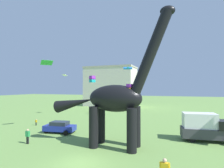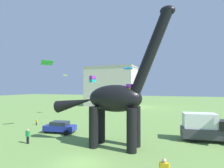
{
  "view_description": "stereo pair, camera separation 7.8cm",
  "coord_description": "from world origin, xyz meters",
  "px_view_note": "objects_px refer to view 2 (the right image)",
  "views": [
    {
      "loc": [
        7.43,
        -12.85,
        6.21
      ],
      "look_at": [
        0.76,
        5.36,
        6.57
      ],
      "focal_mm": 28.74,
      "sensor_mm": 36.0,
      "label": 1
    },
    {
      "loc": [
        7.5,
        -12.82,
        6.21
      ],
      "look_at": [
        0.76,
        5.36,
        6.57
      ],
      "focal_mm": 28.74,
      "sensor_mm": 36.0,
      "label": 2
    }
  ],
  "objects_px": {
    "parked_sedan_left": "(60,127)",
    "kite_drifting": "(128,68)",
    "person_watching_child": "(36,121)",
    "kite_mid_right": "(129,87)",
    "person_strolling_adult": "(28,135)",
    "kite_trailing": "(92,79)",
    "kite_far_left": "(65,75)",
    "parked_box_truck": "(206,127)",
    "dinosaur_sculpture": "(114,98)",
    "kite_high_right": "(47,63)"
  },
  "relations": [
    {
      "from": "dinosaur_sculpture",
      "to": "person_strolling_adult",
      "type": "height_order",
      "value": "dinosaur_sculpture"
    },
    {
      "from": "kite_far_left",
      "to": "kite_mid_right",
      "type": "height_order",
      "value": "kite_far_left"
    },
    {
      "from": "person_watching_child",
      "to": "kite_mid_right",
      "type": "distance_m",
      "value": 18.9
    },
    {
      "from": "person_watching_child",
      "to": "person_strolling_adult",
      "type": "height_order",
      "value": "person_strolling_adult"
    },
    {
      "from": "parked_sedan_left",
      "to": "kite_drifting",
      "type": "bearing_deg",
      "value": 62.53
    },
    {
      "from": "kite_drifting",
      "to": "dinosaur_sculpture",
      "type": "bearing_deg",
      "value": -79.03
    },
    {
      "from": "person_watching_child",
      "to": "kite_far_left",
      "type": "relative_size",
      "value": 0.78
    },
    {
      "from": "parked_box_truck",
      "to": "person_watching_child",
      "type": "distance_m",
      "value": 24.78
    },
    {
      "from": "parked_box_truck",
      "to": "person_watching_child",
      "type": "relative_size",
      "value": 5.62
    },
    {
      "from": "kite_far_left",
      "to": "person_watching_child",
      "type": "bearing_deg",
      "value": -78.81
    },
    {
      "from": "dinosaur_sculpture",
      "to": "parked_box_truck",
      "type": "distance_m",
      "value": 11.31
    },
    {
      "from": "dinosaur_sculpture",
      "to": "person_strolling_adult",
      "type": "xyz_separation_m",
      "value": [
        -9.29,
        -2.33,
        -4.08
      ]
    },
    {
      "from": "kite_trailing",
      "to": "kite_far_left",
      "type": "distance_m",
      "value": 18.52
    },
    {
      "from": "person_watching_child",
      "to": "kite_drifting",
      "type": "height_order",
      "value": "kite_drifting"
    },
    {
      "from": "person_watching_child",
      "to": "kite_trailing",
      "type": "bearing_deg",
      "value": -51.49
    },
    {
      "from": "kite_trailing",
      "to": "dinosaur_sculpture",
      "type": "bearing_deg",
      "value": -39.55
    },
    {
      "from": "kite_far_left",
      "to": "parked_box_truck",
      "type": "bearing_deg",
      "value": -22.07
    },
    {
      "from": "dinosaur_sculpture",
      "to": "person_watching_child",
      "type": "xyz_separation_m",
      "value": [
        -15.48,
        5.53,
        -4.43
      ]
    },
    {
      "from": "parked_box_truck",
      "to": "kite_drifting",
      "type": "bearing_deg",
      "value": 126.23
    },
    {
      "from": "kite_far_left",
      "to": "kite_drifting",
      "type": "distance_m",
      "value": 14.25
    },
    {
      "from": "kite_drifting",
      "to": "parked_box_truck",
      "type": "bearing_deg",
      "value": -46.47
    },
    {
      "from": "person_strolling_adult",
      "to": "kite_trailing",
      "type": "relative_size",
      "value": 1.87
    },
    {
      "from": "kite_trailing",
      "to": "kite_mid_right",
      "type": "xyz_separation_m",
      "value": [
        6.02,
        -3.75,
        -1.09
      ]
    },
    {
      "from": "kite_mid_right",
      "to": "kite_drifting",
      "type": "xyz_separation_m",
      "value": [
        -5.38,
        19.33,
        4.09
      ]
    },
    {
      "from": "kite_trailing",
      "to": "person_strolling_adult",
      "type": "bearing_deg",
      "value": -129.73
    },
    {
      "from": "dinosaur_sculpture",
      "to": "kite_drifting",
      "type": "height_order",
      "value": "dinosaur_sculpture"
    },
    {
      "from": "parked_sedan_left",
      "to": "kite_far_left",
      "type": "height_order",
      "value": "kite_far_left"
    },
    {
      "from": "dinosaur_sculpture",
      "to": "kite_far_left",
      "type": "bearing_deg",
      "value": 157.42
    },
    {
      "from": "person_watching_child",
      "to": "kite_mid_right",
      "type": "xyz_separation_m",
      "value": [
        17.14,
        -5.68,
        5.58
      ]
    },
    {
      "from": "person_strolling_adult",
      "to": "kite_high_right",
      "type": "xyz_separation_m",
      "value": [
        -2.31,
        5.72,
        8.82
      ]
    },
    {
      "from": "kite_far_left",
      "to": "dinosaur_sculpture",
      "type": "bearing_deg",
      "value": -42.95
    },
    {
      "from": "kite_drifting",
      "to": "person_watching_child",
      "type": "bearing_deg",
      "value": -130.74
    },
    {
      "from": "dinosaur_sculpture",
      "to": "person_watching_child",
      "type": "distance_m",
      "value": 17.03
    },
    {
      "from": "parked_box_truck",
      "to": "kite_mid_right",
      "type": "height_order",
      "value": "kite_mid_right"
    },
    {
      "from": "person_watching_child",
      "to": "kite_high_right",
      "type": "xyz_separation_m",
      "value": [
        3.88,
        -2.15,
        9.17
      ]
    },
    {
      "from": "kite_trailing",
      "to": "kite_mid_right",
      "type": "distance_m",
      "value": 7.17
    },
    {
      "from": "kite_mid_right",
      "to": "person_strolling_adult",
      "type": "bearing_deg",
      "value": -168.71
    },
    {
      "from": "kite_mid_right",
      "to": "kite_drifting",
      "type": "height_order",
      "value": "kite_drifting"
    },
    {
      "from": "kite_far_left",
      "to": "kite_high_right",
      "type": "xyz_separation_m",
      "value": [
        6.03,
        -13.03,
        0.86
      ]
    },
    {
      "from": "kite_mid_right",
      "to": "kite_drifting",
      "type": "distance_m",
      "value": 20.48
    },
    {
      "from": "person_strolling_adult",
      "to": "parked_sedan_left",
      "type": "bearing_deg",
      "value": 79.21
    },
    {
      "from": "dinosaur_sculpture",
      "to": "kite_mid_right",
      "type": "height_order",
      "value": "dinosaur_sculpture"
    },
    {
      "from": "kite_mid_right",
      "to": "kite_high_right",
      "type": "height_order",
      "value": "kite_high_right"
    },
    {
      "from": "person_strolling_adult",
      "to": "kite_trailing",
      "type": "xyz_separation_m",
      "value": [
        4.93,
        5.93,
        6.32
      ]
    },
    {
      "from": "dinosaur_sculpture",
      "to": "parked_sedan_left",
      "type": "height_order",
      "value": "dinosaur_sculpture"
    },
    {
      "from": "parked_box_truck",
      "to": "person_watching_child",
      "type": "bearing_deg",
      "value": 172.64
    },
    {
      "from": "parked_box_truck",
      "to": "kite_far_left",
      "type": "height_order",
      "value": "kite_far_left"
    },
    {
      "from": "person_strolling_adult",
      "to": "kite_mid_right",
      "type": "distance_m",
      "value": 12.33
    },
    {
      "from": "kite_high_right",
      "to": "kite_mid_right",
      "type": "bearing_deg",
      "value": -14.92
    },
    {
      "from": "dinosaur_sculpture",
      "to": "kite_drifting",
      "type": "relative_size",
      "value": 7.2
    }
  ]
}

